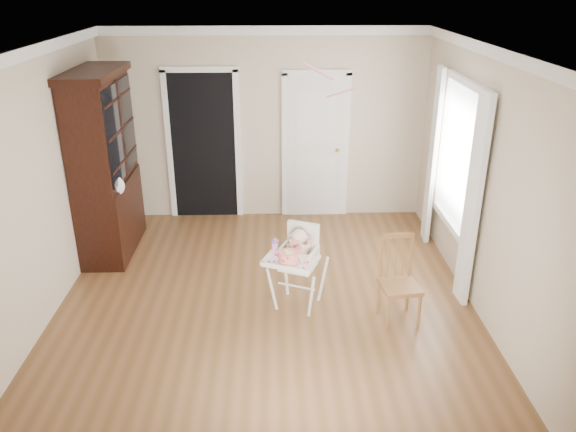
{
  "coord_description": "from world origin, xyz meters",
  "views": [
    {
      "loc": [
        0.1,
        -5.29,
        3.31
      ],
      "look_at": [
        0.24,
        -0.15,
        1.1
      ],
      "focal_mm": 35.0,
      "sensor_mm": 36.0,
      "label": 1
    }
  ],
  "objects_px": {
    "sippy_cup": "(275,246)",
    "china_cabinet": "(105,165)",
    "high_chair": "(298,258)",
    "cake": "(288,257)",
    "dining_chair": "(399,283)"
  },
  "relations": [
    {
      "from": "dining_chair",
      "to": "high_chair",
      "type": "bearing_deg",
      "value": 155.84
    },
    {
      "from": "high_chair",
      "to": "cake",
      "type": "distance_m",
      "value": 0.29
    },
    {
      "from": "cake",
      "to": "sippy_cup",
      "type": "relative_size",
      "value": 1.45
    },
    {
      "from": "high_chair",
      "to": "sippy_cup",
      "type": "relative_size",
      "value": 5.32
    },
    {
      "from": "sippy_cup",
      "to": "china_cabinet",
      "type": "relative_size",
      "value": 0.08
    },
    {
      "from": "sippy_cup",
      "to": "china_cabinet",
      "type": "bearing_deg",
      "value": 145.6
    },
    {
      "from": "high_chair",
      "to": "sippy_cup",
      "type": "height_order",
      "value": "high_chair"
    },
    {
      "from": "cake",
      "to": "china_cabinet",
      "type": "height_order",
      "value": "china_cabinet"
    },
    {
      "from": "high_chair",
      "to": "china_cabinet",
      "type": "relative_size",
      "value": 0.41
    },
    {
      "from": "high_chair",
      "to": "cake",
      "type": "height_order",
      "value": "high_chair"
    },
    {
      "from": "sippy_cup",
      "to": "cake",
      "type": "bearing_deg",
      "value": -59.52
    },
    {
      "from": "high_chair",
      "to": "dining_chair",
      "type": "height_order",
      "value": "dining_chair"
    },
    {
      "from": "cake",
      "to": "dining_chair",
      "type": "bearing_deg",
      "value": -3.22
    },
    {
      "from": "high_chair",
      "to": "cake",
      "type": "xyz_separation_m",
      "value": [
        -0.11,
        -0.23,
        0.13
      ]
    },
    {
      "from": "high_chair",
      "to": "sippy_cup",
      "type": "bearing_deg",
      "value": -155.64
    }
  ]
}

